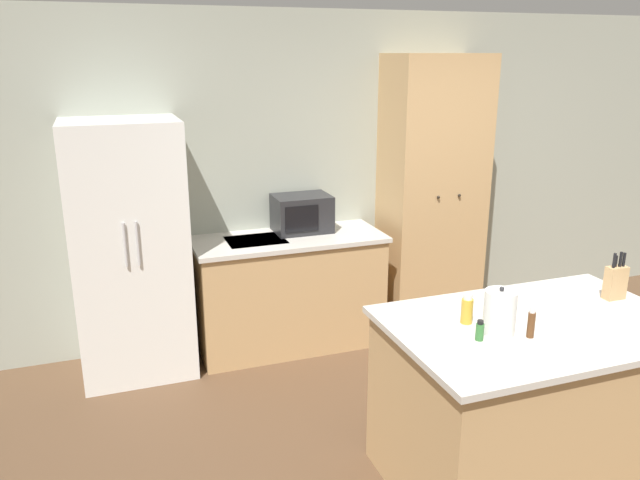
{
  "coord_description": "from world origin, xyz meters",
  "views": [
    {
      "loc": [
        -2.26,
        -2.43,
        2.28
      ],
      "look_at": [
        -0.89,
        1.4,
        1.05
      ],
      "focal_mm": 35.0,
      "sensor_mm": 36.0,
      "label": 1
    }
  ],
  "objects_px": {
    "refrigerator": "(130,251)",
    "spice_bottle_tall_dark": "(480,331)",
    "knife_block": "(616,282)",
    "microwave": "(302,213)",
    "spice_bottle_short_red": "(502,306)",
    "spice_bottle_amber_oil": "(531,323)",
    "spice_bottle_green_herb": "(467,309)",
    "pantry_cabinet": "(432,195)",
    "kettle": "(500,312)"
  },
  "relations": [
    {
      "from": "refrigerator",
      "to": "spice_bottle_tall_dark",
      "type": "bearing_deg",
      "value": -54.08
    },
    {
      "from": "knife_block",
      "to": "spice_bottle_tall_dark",
      "type": "xyz_separation_m",
      "value": [
        -1.02,
        -0.2,
        -0.05
      ]
    },
    {
      "from": "microwave",
      "to": "spice_bottle_short_red",
      "type": "relative_size",
      "value": 3.31
    },
    {
      "from": "microwave",
      "to": "spice_bottle_tall_dark",
      "type": "relative_size",
      "value": 4.28
    },
    {
      "from": "knife_block",
      "to": "spice_bottle_amber_oil",
      "type": "bearing_deg",
      "value": -161.55
    },
    {
      "from": "microwave",
      "to": "spice_bottle_amber_oil",
      "type": "bearing_deg",
      "value": -79.14
    },
    {
      "from": "spice_bottle_green_herb",
      "to": "spice_bottle_short_red",
      "type": "bearing_deg",
      "value": 0.31
    },
    {
      "from": "spice_bottle_tall_dark",
      "to": "spice_bottle_green_herb",
      "type": "bearing_deg",
      "value": 75.46
    },
    {
      "from": "spice_bottle_short_red",
      "to": "spice_bottle_amber_oil",
      "type": "bearing_deg",
      "value": -92.68
    },
    {
      "from": "pantry_cabinet",
      "to": "kettle",
      "type": "xyz_separation_m",
      "value": [
        -0.8,
        -2.1,
        -0.09
      ]
    },
    {
      "from": "spice_bottle_short_red",
      "to": "spice_bottle_amber_oil",
      "type": "distance_m",
      "value": 0.25
    },
    {
      "from": "microwave",
      "to": "kettle",
      "type": "height_order",
      "value": "microwave"
    },
    {
      "from": "microwave",
      "to": "knife_block",
      "type": "relative_size",
      "value": 1.59
    },
    {
      "from": "spice_bottle_amber_oil",
      "to": "spice_bottle_green_herb",
      "type": "xyz_separation_m",
      "value": [
        -0.2,
        0.25,
        0.0
      ]
    },
    {
      "from": "spice_bottle_short_red",
      "to": "refrigerator",
      "type": "bearing_deg",
      "value": 133.24
    },
    {
      "from": "spice_bottle_short_red",
      "to": "pantry_cabinet",
      "type": "bearing_deg",
      "value": 70.95
    },
    {
      "from": "spice_bottle_amber_oil",
      "to": "refrigerator",
      "type": "bearing_deg",
      "value": 129.48
    },
    {
      "from": "kettle",
      "to": "spice_bottle_tall_dark",
      "type": "bearing_deg",
      "value": -165.12
    },
    {
      "from": "spice_bottle_green_herb",
      "to": "kettle",
      "type": "bearing_deg",
      "value": -62.66
    },
    {
      "from": "pantry_cabinet",
      "to": "spice_bottle_amber_oil",
      "type": "xyz_separation_m",
      "value": [
        -0.68,
        -2.19,
        -0.12
      ]
    },
    {
      "from": "knife_block",
      "to": "spice_bottle_tall_dark",
      "type": "height_order",
      "value": "knife_block"
    },
    {
      "from": "knife_block",
      "to": "spice_bottle_amber_oil",
      "type": "height_order",
      "value": "knife_block"
    },
    {
      "from": "pantry_cabinet",
      "to": "spice_bottle_green_herb",
      "type": "bearing_deg",
      "value": -114.49
    },
    {
      "from": "microwave",
      "to": "spice_bottle_amber_oil",
      "type": "relative_size",
      "value": 2.8
    },
    {
      "from": "refrigerator",
      "to": "spice_bottle_amber_oil",
      "type": "height_order",
      "value": "refrigerator"
    },
    {
      "from": "spice_bottle_short_red",
      "to": "spice_bottle_green_herb",
      "type": "relative_size",
      "value": 0.84
    },
    {
      "from": "spice_bottle_amber_oil",
      "to": "pantry_cabinet",
      "type": "bearing_deg",
      "value": 72.73
    },
    {
      "from": "pantry_cabinet",
      "to": "spice_bottle_tall_dark",
      "type": "height_order",
      "value": "pantry_cabinet"
    },
    {
      "from": "spice_bottle_short_red",
      "to": "spice_bottle_tall_dark",
      "type": "bearing_deg",
      "value": -143.5
    },
    {
      "from": "spice_bottle_short_red",
      "to": "spice_bottle_green_herb",
      "type": "height_order",
      "value": "spice_bottle_green_herb"
    },
    {
      "from": "spice_bottle_short_red",
      "to": "kettle",
      "type": "bearing_deg",
      "value": -129.38
    },
    {
      "from": "spice_bottle_amber_oil",
      "to": "kettle",
      "type": "relative_size",
      "value": 0.64
    },
    {
      "from": "pantry_cabinet",
      "to": "kettle",
      "type": "relative_size",
      "value": 9.19
    },
    {
      "from": "spice_bottle_tall_dark",
      "to": "spice_bottle_amber_oil",
      "type": "distance_m",
      "value": 0.26
    },
    {
      "from": "spice_bottle_short_red",
      "to": "kettle",
      "type": "distance_m",
      "value": 0.21
    },
    {
      "from": "spice_bottle_tall_dark",
      "to": "spice_bottle_short_red",
      "type": "bearing_deg",
      "value": 36.5
    },
    {
      "from": "pantry_cabinet",
      "to": "kettle",
      "type": "height_order",
      "value": "pantry_cabinet"
    },
    {
      "from": "spice_bottle_tall_dark",
      "to": "spice_bottle_green_herb",
      "type": "height_order",
      "value": "spice_bottle_green_herb"
    },
    {
      "from": "refrigerator",
      "to": "kettle",
      "type": "height_order",
      "value": "refrigerator"
    },
    {
      "from": "refrigerator",
      "to": "pantry_cabinet",
      "type": "relative_size",
      "value": 0.81
    },
    {
      "from": "spice_bottle_tall_dark",
      "to": "refrigerator",
      "type": "bearing_deg",
      "value": 125.92
    },
    {
      "from": "refrigerator",
      "to": "kettle",
      "type": "bearing_deg",
      "value": -51.27
    },
    {
      "from": "microwave",
      "to": "spice_bottle_green_herb",
      "type": "distance_m",
      "value": 2.03
    },
    {
      "from": "microwave",
      "to": "spice_bottle_tall_dark",
      "type": "height_order",
      "value": "microwave"
    },
    {
      "from": "spice_bottle_short_red",
      "to": "kettle",
      "type": "relative_size",
      "value": 0.54
    },
    {
      "from": "spice_bottle_short_red",
      "to": "kettle",
      "type": "height_order",
      "value": "kettle"
    },
    {
      "from": "spice_bottle_green_herb",
      "to": "spice_bottle_tall_dark",
      "type": "bearing_deg",
      "value": -104.54
    },
    {
      "from": "pantry_cabinet",
      "to": "knife_block",
      "type": "bearing_deg",
      "value": -87.58
    },
    {
      "from": "spice_bottle_short_red",
      "to": "spice_bottle_amber_oil",
      "type": "relative_size",
      "value": 0.85
    },
    {
      "from": "kettle",
      "to": "refrigerator",
      "type": "bearing_deg",
      "value": 128.73
    }
  ]
}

